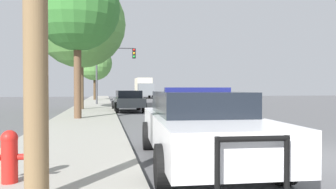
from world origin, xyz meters
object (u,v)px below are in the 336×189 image
traffic_light (112,63)px  tree_sidewalk_far (95,63)px  tree_sidewalk_mid (81,23)px  police_car (200,125)px  fire_hydrant (10,155)px  box_truck (144,87)px  car_background_oncoming (184,97)px  car_background_midblock (128,100)px  tree_sidewalk_near (77,8)px

traffic_light → tree_sidewalk_far: tree_sidewalk_far is taller
traffic_light → tree_sidewalk_mid: (-2.22, -6.95, 2.10)m
police_car → tree_sidewalk_far: size_ratio=0.82×
fire_hydrant → box_truck: bearing=80.9°
fire_hydrant → box_truck: size_ratio=0.12×
car_background_oncoming → tree_sidewalk_mid: bearing=29.3°
car_background_midblock → car_background_oncoming: bearing=49.0°
car_background_oncoming → box_truck: 22.00m
car_background_oncoming → traffic_light: bearing=-16.0°
fire_hydrant → tree_sidewalk_mid: tree_sidewalk_mid is taller
traffic_light → car_background_midblock: (0.83, -8.08, -3.01)m
tree_sidewalk_near → box_truck: bearing=78.4°
car_background_midblock → fire_hydrant: bearing=-102.3°
police_car → box_truck: 43.95m
box_truck → tree_sidewalk_mid: 28.90m
fire_hydrant → car_background_oncoming: car_background_oncoming is taller
car_background_midblock → tree_sidewalk_far: bearing=95.7°
tree_sidewalk_mid → tree_sidewalk_near: bearing=-87.4°
box_truck → tree_sidewalk_mid: (-7.43, -27.62, 4.17)m
car_background_oncoming → car_background_midblock: size_ratio=1.04×
tree_sidewalk_far → traffic_light: bearing=-80.6°
police_car → car_background_midblock: bearing=-85.1°
tree_sidewalk_far → tree_sidewalk_mid: size_ratio=0.76×
tree_sidewalk_near → tree_sidewalk_far: (0.01, 25.28, -0.60)m
box_truck → tree_sidewalk_near: bearing=78.2°
police_car → box_truck: size_ratio=0.82×
police_car → fire_hydrant: 3.52m
police_car → tree_sidewalk_near: tree_sidewalk_near is taller
box_truck → tree_sidewalk_mid: tree_sidewalk_mid is taller
police_car → traffic_light: (-1.22, 23.10, 2.97)m
traffic_light → tree_sidewalk_mid: size_ratio=0.59×
car_background_midblock → tree_sidewalk_near: tree_sidewalk_near is taller
police_car → fire_hydrant: (-3.27, -1.28, -0.23)m
car_background_oncoming → tree_sidewalk_far: bearing=-61.6°
traffic_light → tree_sidewalk_far: (-1.89, 11.39, 0.85)m
car_background_oncoming → police_car: bearing=72.6°
fire_hydrant → tree_sidewalk_mid: 18.21m
car_background_oncoming → tree_sidewalk_near: 15.66m
police_car → car_background_midblock: 15.02m
fire_hydrant → tree_sidewalk_near: size_ratio=0.11×
tree_sidewalk_near → tree_sidewalk_far: tree_sidewalk_near is taller
traffic_light → car_background_midblock: size_ratio=1.26×
traffic_light → tree_sidewalk_near: 14.09m
tree_sidewalk_near → police_car: bearing=-71.2°
traffic_light → police_car: bearing=-87.0°
car_background_oncoming → tree_sidewalk_near: tree_sidewalk_near is taller
car_background_midblock → tree_sidewalk_far: tree_sidewalk_far is taller
police_car → tree_sidewalk_mid: tree_sidewalk_mid is taller
fire_hydrant → car_background_oncoming: (8.32, 23.09, 0.22)m
traffic_light → tree_sidewalk_near: size_ratio=0.73×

